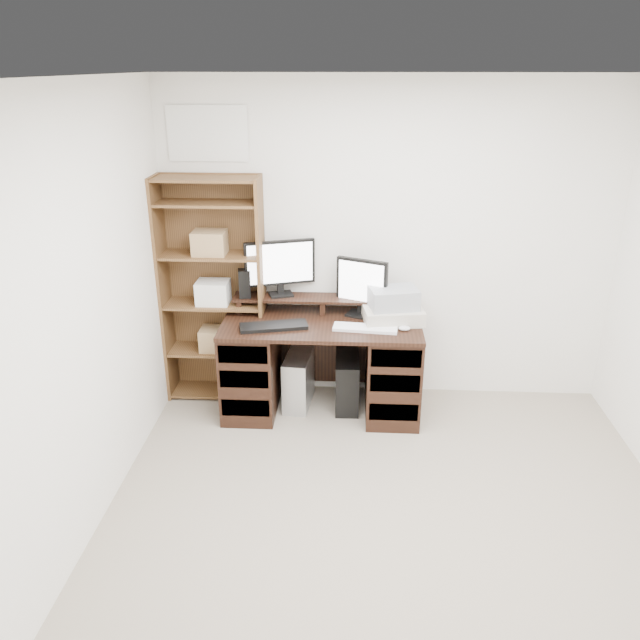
# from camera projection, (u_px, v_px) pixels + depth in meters

# --- Properties ---
(room) EXTENTS (3.54, 4.04, 2.54)m
(room) POSITION_uv_depth(u_px,v_px,m) (405.00, 358.00, 2.98)
(room) COLOR gray
(room) RESTS_ON ground
(desk) EXTENTS (1.50, 0.70, 0.75)m
(desk) POSITION_uv_depth(u_px,v_px,m) (322.00, 364.00, 4.85)
(desk) COLOR black
(desk) RESTS_ON ground
(riser_shelf) EXTENTS (1.40, 0.22, 0.12)m
(riser_shelf) POSITION_uv_depth(u_px,v_px,m) (323.00, 300.00, 4.87)
(riser_shelf) COLOR black
(riser_shelf) RESTS_ON desk
(monitor_wide) EXTENTS (0.53, 0.22, 0.44)m
(monitor_wide) POSITION_uv_depth(u_px,v_px,m) (280.00, 265.00, 4.82)
(monitor_wide) COLOR black
(monitor_wide) RESTS_ON riser_shelf
(monitor_small) EXTENTS (0.39, 0.22, 0.45)m
(monitor_small) POSITION_uv_depth(u_px,v_px,m) (362.00, 285.00, 4.75)
(monitor_small) COLOR black
(monitor_small) RESTS_ON desk
(speaker) EXTENTS (0.11, 0.11, 0.22)m
(speaker) POSITION_uv_depth(u_px,v_px,m) (244.00, 283.00, 4.82)
(speaker) COLOR black
(speaker) RESTS_ON riser_shelf
(keyboard_black) EXTENTS (0.52, 0.28, 0.03)m
(keyboard_black) POSITION_uv_depth(u_px,v_px,m) (274.00, 326.00, 4.59)
(keyboard_black) COLOR black
(keyboard_black) RESTS_ON desk
(keyboard_white) EXTENTS (0.48, 0.19, 0.02)m
(keyboard_white) POSITION_uv_depth(u_px,v_px,m) (365.00, 328.00, 4.57)
(keyboard_white) COLOR white
(keyboard_white) RESTS_ON desk
(mouse) EXTENTS (0.10, 0.08, 0.03)m
(mouse) POSITION_uv_depth(u_px,v_px,m) (404.00, 328.00, 4.55)
(mouse) COLOR silver
(mouse) RESTS_ON desk
(printer) EXTENTS (0.48, 0.39, 0.11)m
(printer) POSITION_uv_depth(u_px,v_px,m) (393.00, 314.00, 4.70)
(printer) COLOR #BEB5A6
(printer) RESTS_ON desk
(basket) EXTENTS (0.40, 0.32, 0.15)m
(basket) POSITION_uv_depth(u_px,v_px,m) (393.00, 298.00, 4.65)
(basket) COLOR #979BA1
(basket) RESTS_ON printer
(tower_silver) EXTENTS (0.23, 0.44, 0.43)m
(tower_silver) POSITION_uv_depth(u_px,v_px,m) (299.00, 380.00, 4.99)
(tower_silver) COLOR silver
(tower_silver) RESTS_ON ground
(tower_black) EXTENTS (0.19, 0.43, 0.42)m
(tower_black) POSITION_uv_depth(u_px,v_px,m) (347.00, 382.00, 4.96)
(tower_black) COLOR black
(tower_black) RESTS_ON ground
(bookshelf) EXTENTS (0.80, 0.30, 1.80)m
(bookshelf) POSITION_uv_depth(u_px,v_px,m) (214.00, 289.00, 4.89)
(bookshelf) COLOR brown
(bookshelf) RESTS_ON ground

